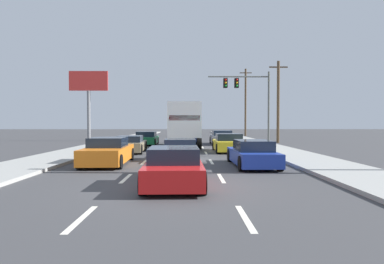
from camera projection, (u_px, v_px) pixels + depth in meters
The scene contains 17 objects.
ground_plane at pixel (183, 142), 35.47m from camera, with size 140.00×140.00×0.00m, color #3D3D3F.
sidewalk_right at pixel (256, 144), 30.55m from camera, with size 3.04×80.00×0.14m, color #9E9E99.
sidewalk_left at pixel (108, 144), 30.38m from camera, with size 3.04×80.00×0.14m, color #9E9E99.
lane_markings at pixel (182, 145), 29.42m from camera, with size 3.54×57.00×0.01m.
car_green at pixel (146, 139), 30.18m from camera, with size 1.96×4.24×1.20m.
car_tan at pixel (131, 145), 22.42m from camera, with size 2.00×4.31×1.13m.
car_orange at pixel (108, 152), 15.98m from camera, with size 2.02×4.67×1.28m.
box_truck at pixel (184, 123), 26.84m from camera, with size 2.65×8.59×3.45m.
car_white at pixel (180, 150), 18.01m from camera, with size 2.00×4.07×1.12m.
car_red at pixel (174, 167), 10.77m from camera, with size 1.93×4.58×1.21m.
car_gray at pixel (222, 138), 30.54m from camera, with size 1.96×4.41×1.30m.
car_yellow at pixel (229, 143), 22.97m from camera, with size 2.00×4.32×1.25m.
car_blue at pixel (252, 154), 15.31m from camera, with size 1.86×4.56×1.20m.
traffic_signal_mast at pixel (244, 90), 33.81m from camera, with size 6.26×0.69×7.18m.
utility_pole_mid at pixel (278, 101), 32.80m from camera, with size 1.80×0.28×8.05m.
utility_pole_far at pixel (246, 102), 49.74m from camera, with size 1.80×0.28×10.03m.
roadside_billboard at pixel (89, 91), 36.70m from camera, with size 4.25×0.36×7.67m.
Camera 1 is at (0.51, -10.44, 1.98)m, focal length 31.24 mm.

